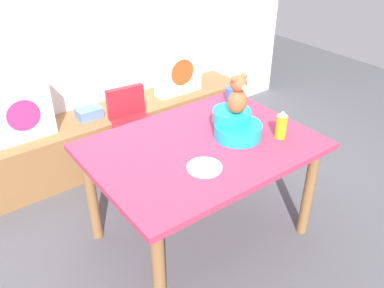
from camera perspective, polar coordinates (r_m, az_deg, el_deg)
name	(u,v)px	position (r m, az deg, el deg)	size (l,w,h in m)	color
ground_plane	(200,233)	(2.93, 1.20, -12.42)	(8.00, 8.00, 0.00)	#4C4C51
back_wall	(86,4)	(3.51, -14.75, 18.52)	(4.40, 0.10, 2.60)	silver
window_bench	(115,134)	(3.66, -10.81, 1.41)	(2.60, 0.44, 0.46)	olive
pillow_floral_left	(21,112)	(3.24, -23.03, 4.18)	(0.44, 0.15, 0.44)	white
pillow_floral_right	(178,70)	(3.75, -2.00, 10.39)	(0.44, 0.15, 0.44)	white
book_stack	(89,113)	(3.46, -14.30, 4.26)	(0.20, 0.14, 0.08)	#5A7FB5
dining_table	(202,157)	(2.52, 1.36, -1.81)	(1.37, 1.00, 0.74)	#B73351
highchair	(134,125)	(3.16, -8.24, 2.62)	(0.35, 0.47, 0.79)	red
infant_seat_teal	(236,125)	(2.54, 6.22, 2.62)	(0.30, 0.33, 0.16)	#18ABBC
teddy_bear	(238,95)	(2.45, 6.50, 6.84)	(0.13, 0.12, 0.25)	#A85A34
ketchup_bottle	(281,125)	(2.56, 12.49, 2.65)	(0.07, 0.07, 0.18)	gold
coffee_mug	(231,94)	(3.03, 5.49, 7.08)	(0.12, 0.08, 0.09)	#335999
dinner_plate_near	(204,167)	(2.25, 1.78, -3.32)	(0.20, 0.20, 0.01)	white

